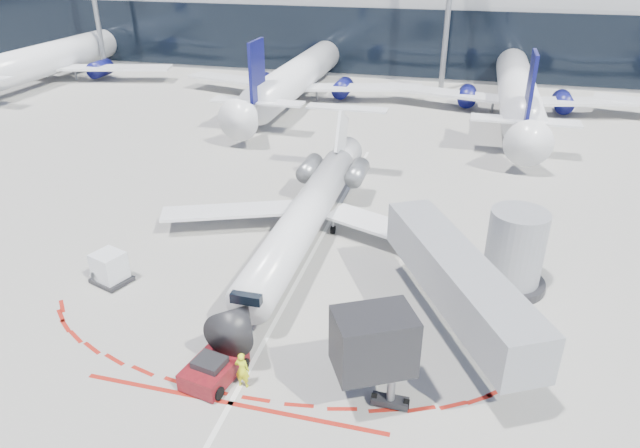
% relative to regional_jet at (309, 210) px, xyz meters
% --- Properties ---
extents(ground, '(260.00, 260.00, 0.00)m').
position_rel_regional_jet_xyz_m(ground, '(0.72, -3.89, -2.15)').
color(ground, gray).
rests_on(ground, ground).
extents(apron_centerline, '(0.25, 40.00, 0.01)m').
position_rel_regional_jet_xyz_m(apron_centerline, '(0.72, -1.89, -2.15)').
color(apron_centerline, silver).
rests_on(apron_centerline, ground).
extents(apron_stop_bar, '(14.00, 0.25, 0.01)m').
position_rel_regional_jet_xyz_m(apron_stop_bar, '(0.72, -15.39, -2.15)').
color(apron_stop_bar, maroon).
rests_on(apron_stop_bar, ground).
extents(terminal_building, '(150.00, 24.15, 24.00)m').
position_rel_regional_jet_xyz_m(terminal_building, '(0.72, 61.09, 6.37)').
color(terminal_building, gray).
rests_on(terminal_building, ground).
extents(jet_bridge, '(10.03, 15.20, 4.90)m').
position_rel_regional_jet_xyz_m(jet_bridge, '(10.51, -6.90, 0.85)').
color(jet_bridge, gray).
rests_on(jet_bridge, ground).
extents(regional_jet, '(20.89, 25.76, 6.45)m').
position_rel_regional_jet_xyz_m(regional_jet, '(0.00, 0.00, 0.00)').
color(regional_jet, silver).
rests_on(regional_jet, ground).
extents(pushback_tug, '(2.56, 4.97, 1.27)m').
position_rel_regional_jet_xyz_m(pushback_tug, '(-0.60, -14.05, -1.60)').
color(pushback_tug, '#4E0B12').
rests_on(pushback_tug, ground).
extents(ramp_worker, '(0.67, 0.44, 1.85)m').
position_rel_regional_jet_xyz_m(ramp_worker, '(0.86, -14.22, -1.23)').
color(ramp_worker, '#D7EA18').
rests_on(ramp_worker, ground).
extents(uld_container, '(2.50, 2.31, 1.93)m').
position_rel_regional_jet_xyz_m(uld_container, '(-9.80, -8.04, -1.20)').
color(uld_container, black).
rests_on(uld_container, ground).
extents(safety_cone_left, '(0.32, 0.32, 0.44)m').
position_rel_regional_jet_xyz_m(safety_cone_left, '(-11.59, -6.08, -1.93)').
color(safety_cone_left, '#E24F04').
rests_on(safety_cone_left, ground).
extents(bg_airliner_0, '(37.96, 40.19, 12.28)m').
position_rel_regional_jet_xyz_m(bg_airliner_0, '(-47.11, 38.61, 3.99)').
color(bg_airliner_0, silver).
rests_on(bg_airliner_0, ground).
extents(bg_airliner_1, '(35.87, 37.98, 11.61)m').
position_rel_regional_jet_xyz_m(bg_airliner_1, '(-11.15, 36.37, 3.65)').
color(bg_airliner_1, silver).
rests_on(bg_airliner_1, ground).
extents(bg_airliner_2, '(36.13, 38.25, 11.69)m').
position_rel_regional_jet_xyz_m(bg_airliner_2, '(14.50, 36.20, 3.69)').
color(bg_airliner_2, silver).
rests_on(bg_airliner_2, ground).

